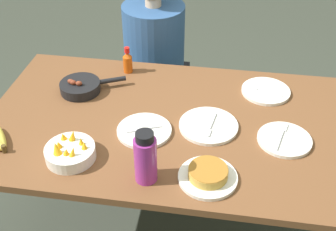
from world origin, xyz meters
TOP-DOWN VIEW (x-y plane):
  - ground_plane at (0.00, 0.00)m, footprint 14.00×14.00m
  - dining_table at (0.00, 0.00)m, footprint 1.68×1.00m
  - skillet at (-0.47, 0.17)m, footprint 0.32×0.21m
  - frittata_plate_center at (0.21, -0.34)m, footprint 0.23×0.23m
  - empty_plate_near_front at (0.52, -0.06)m, footprint 0.23×0.23m
  - empty_plate_far_left at (-0.09, -0.10)m, footprint 0.24×0.24m
  - empty_plate_far_right at (0.45, 0.30)m, footprint 0.24×0.24m
  - empty_plate_mid_edge at (0.19, -0.02)m, footprint 0.27×0.27m
  - fruit_bowl_mango at (-0.36, -0.31)m, footprint 0.21×0.21m
  - water_bottle at (-0.03, -0.37)m, footprint 0.09×0.09m
  - hot_sauce_bottle at (-0.28, 0.39)m, footprint 0.05×0.05m
  - person_figure at (-0.21, 0.80)m, footprint 0.41×0.41m

SIDE VIEW (x-z plane):
  - ground_plane at x=0.00m, z-range 0.00..0.00m
  - person_figure at x=-0.21m, z-range -0.11..1.12m
  - dining_table at x=0.00m, z-range 0.29..1.05m
  - empty_plate_mid_edge at x=0.19m, z-range 0.76..0.78m
  - empty_plate_far_left at x=-0.09m, z-range 0.76..0.78m
  - empty_plate_far_right at x=0.45m, z-range 0.76..0.78m
  - empty_plate_near_front at x=0.52m, z-range 0.76..0.78m
  - frittata_plate_center at x=0.21m, z-range 0.76..0.81m
  - skillet at x=-0.47m, z-range 0.75..0.83m
  - fruit_bowl_mango at x=-0.36m, z-range 0.74..0.85m
  - hot_sauce_bottle at x=-0.28m, z-range 0.75..0.90m
  - water_bottle at x=-0.03m, z-range 0.76..0.98m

